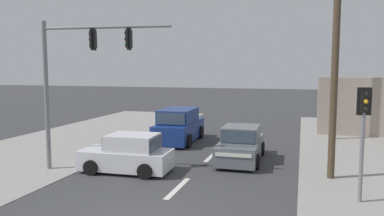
{
  "coord_description": "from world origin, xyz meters",
  "views": [
    {
      "loc": [
        4.04,
        -8.92,
        4.11
      ],
      "look_at": [
        0.22,
        4.0,
        2.7
      ],
      "focal_mm": 35.0,
      "sensor_mm": 36.0,
      "label": 1
    }
  ],
  "objects_px": {
    "utility_pole_midground_right": "(335,54)",
    "utility_pole_background_right": "(334,56)",
    "suv_crossing_left": "(179,126)",
    "traffic_signal_mast": "(75,68)",
    "hatchback_oncoming_mid": "(128,155)",
    "pedestal_signal_right_kerb": "(363,125)",
    "sedan_kerbside_parked": "(241,145)"
  },
  "relations": [
    {
      "from": "utility_pole_midground_right",
      "to": "hatchback_oncoming_mid",
      "type": "height_order",
      "value": "utility_pole_midground_right"
    },
    {
      "from": "utility_pole_background_right",
      "to": "utility_pole_midground_right",
      "type": "bearing_deg",
      "value": -93.85
    },
    {
      "from": "utility_pole_midground_right",
      "to": "utility_pole_background_right",
      "type": "bearing_deg",
      "value": 86.15
    },
    {
      "from": "pedestal_signal_right_kerb",
      "to": "sedan_kerbside_parked",
      "type": "xyz_separation_m",
      "value": [
        -4.38,
        4.27,
        -1.71
      ]
    },
    {
      "from": "utility_pole_background_right",
      "to": "sedan_kerbside_parked",
      "type": "bearing_deg",
      "value": -122.95
    },
    {
      "from": "suv_crossing_left",
      "to": "hatchback_oncoming_mid",
      "type": "distance_m",
      "value": 6.45
    },
    {
      "from": "utility_pole_midground_right",
      "to": "sedan_kerbside_parked",
      "type": "xyz_separation_m",
      "value": [
        -3.7,
        1.8,
        -3.96
      ]
    },
    {
      "from": "utility_pole_background_right",
      "to": "sedan_kerbside_parked",
      "type": "xyz_separation_m",
      "value": [
        -4.26,
        -6.58,
        -4.13
      ]
    },
    {
      "from": "utility_pole_background_right",
      "to": "hatchback_oncoming_mid",
      "type": "distance_m",
      "value": 13.42
    },
    {
      "from": "pedestal_signal_right_kerb",
      "to": "hatchback_oncoming_mid",
      "type": "xyz_separation_m",
      "value": [
        -8.41,
        1.13,
        -1.71
      ]
    },
    {
      "from": "traffic_signal_mast",
      "to": "pedestal_signal_right_kerb",
      "type": "xyz_separation_m",
      "value": [
        10.43,
        -0.74,
        -1.73
      ]
    },
    {
      "from": "pedestal_signal_right_kerb",
      "to": "suv_crossing_left",
      "type": "distance_m",
      "value": 11.43
    },
    {
      "from": "sedan_kerbside_parked",
      "to": "hatchback_oncoming_mid",
      "type": "bearing_deg",
      "value": -142.09
    },
    {
      "from": "utility_pole_background_right",
      "to": "hatchback_oncoming_mid",
      "type": "bearing_deg",
      "value": -130.48
    },
    {
      "from": "utility_pole_background_right",
      "to": "traffic_signal_mast",
      "type": "height_order",
      "value": "utility_pole_background_right"
    },
    {
      "from": "utility_pole_background_right",
      "to": "sedan_kerbside_parked",
      "type": "distance_m",
      "value": 8.86
    },
    {
      "from": "traffic_signal_mast",
      "to": "sedan_kerbside_parked",
      "type": "distance_m",
      "value": 7.8
    },
    {
      "from": "utility_pole_midground_right",
      "to": "sedan_kerbside_parked",
      "type": "distance_m",
      "value": 5.71
    },
    {
      "from": "utility_pole_midground_right",
      "to": "traffic_signal_mast",
      "type": "height_order",
      "value": "utility_pole_midground_right"
    },
    {
      "from": "traffic_signal_mast",
      "to": "pedestal_signal_right_kerb",
      "type": "relative_size",
      "value": 1.69
    },
    {
      "from": "hatchback_oncoming_mid",
      "to": "pedestal_signal_right_kerb",
      "type": "bearing_deg",
      "value": -7.69
    },
    {
      "from": "traffic_signal_mast",
      "to": "pedestal_signal_right_kerb",
      "type": "distance_m",
      "value": 10.59
    },
    {
      "from": "suv_crossing_left",
      "to": "hatchback_oncoming_mid",
      "type": "bearing_deg",
      "value": -89.95
    },
    {
      "from": "utility_pole_midground_right",
      "to": "hatchback_oncoming_mid",
      "type": "xyz_separation_m",
      "value": [
        -7.73,
        -1.33,
        -3.96
      ]
    },
    {
      "from": "traffic_signal_mast",
      "to": "pedestal_signal_right_kerb",
      "type": "bearing_deg",
      "value": -4.05
    },
    {
      "from": "utility_pole_background_right",
      "to": "pedestal_signal_right_kerb",
      "type": "distance_m",
      "value": 11.11
    },
    {
      "from": "traffic_signal_mast",
      "to": "hatchback_oncoming_mid",
      "type": "bearing_deg",
      "value": 11.11
    },
    {
      "from": "traffic_signal_mast",
      "to": "suv_crossing_left",
      "type": "height_order",
      "value": "traffic_signal_mast"
    },
    {
      "from": "sedan_kerbside_parked",
      "to": "utility_pole_background_right",
      "type": "bearing_deg",
      "value": 57.05
    },
    {
      "from": "utility_pole_midground_right",
      "to": "utility_pole_background_right",
      "type": "height_order",
      "value": "utility_pole_background_right"
    },
    {
      "from": "utility_pole_midground_right",
      "to": "suv_crossing_left",
      "type": "relative_size",
      "value": 1.93
    },
    {
      "from": "utility_pole_background_right",
      "to": "traffic_signal_mast",
      "type": "bearing_deg",
      "value": -135.56
    }
  ]
}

